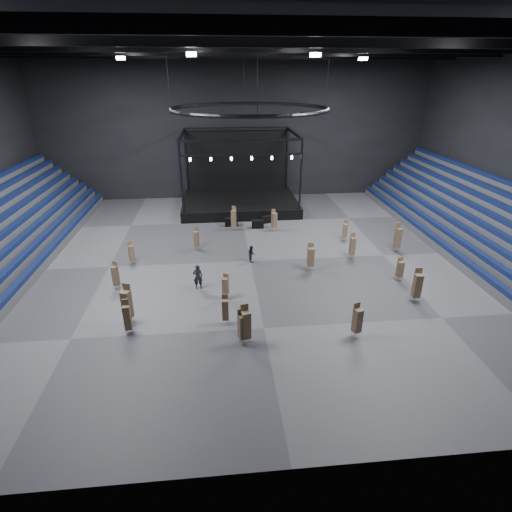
{
  "coord_description": "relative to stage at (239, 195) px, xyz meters",
  "views": [
    {
      "loc": [
        -2.69,
        -32.55,
        15.57
      ],
      "look_at": [
        0.31,
        -2.0,
        1.4
      ],
      "focal_mm": 28.0,
      "sensor_mm": 36.0,
      "label": 1
    }
  ],
  "objects": [
    {
      "name": "roof_girders",
      "position": [
        -0.0,
        -16.24,
        15.75
      ],
      "size": [
        49.0,
        30.35,
        0.7
      ],
      "color": "black",
      "rests_on": "ceiling"
    },
    {
      "name": "chair_stack_15",
      "position": [
        3.18,
        -8.9,
        -0.2
      ],
      "size": [
        0.65,
        0.65,
        2.4
      ],
      "rotation": [
        0.0,
        0.0,
        0.43
      ],
      "color": "silver",
      "rests_on": "floor"
    },
    {
      "name": "wall_front",
      "position": [
        -0.0,
        -37.24,
        7.55
      ],
      "size": [
        50.0,
        0.2,
        18.0
      ],
      "primitive_type": "cube",
      "color": "black",
      "rests_on": "ground"
    },
    {
      "name": "truss_ring",
      "position": [
        -0.0,
        -16.24,
        11.55
      ],
      "size": [
        12.3,
        12.3,
        5.15
      ],
      "color": "black",
      "rests_on": "ceiling"
    },
    {
      "name": "ceiling",
      "position": [
        -0.0,
        -16.24,
        16.55
      ],
      "size": [
        50.0,
        42.0,
        0.2
      ],
      "primitive_type": "cube",
      "color": "black",
      "rests_on": "wall_back"
    },
    {
      "name": "flight_case_left",
      "position": [
        -1.36,
        -6.92,
        -0.99
      ],
      "size": [
        1.38,
        0.69,
        0.92
      ],
      "primitive_type": "cube",
      "rotation": [
        0.0,
        0.0,
        0.0
      ],
      "color": "black",
      "rests_on": "floor"
    },
    {
      "name": "chair_stack_5",
      "position": [
        -1.51,
        -28.22,
        -0.17
      ],
      "size": [
        0.65,
        0.65,
        2.44
      ],
      "rotation": [
        0.0,
        0.0,
        0.32
      ],
      "color": "silver",
      "rests_on": "floor"
    },
    {
      "name": "chair_stack_13",
      "position": [
        -2.52,
        -25.93,
        -0.31
      ],
      "size": [
        0.45,
        0.45,
        2.2
      ],
      "rotation": [
        0.0,
        0.0,
        -0.05
      ],
      "color": "silver",
      "rests_on": "floor"
    },
    {
      "name": "man_center",
      "position": [
        -4.52,
        -20.83,
        -0.42
      ],
      "size": [
        0.76,
        0.52,
        2.05
      ],
      "primitive_type": "imported",
      "rotation": [
        0.0,
        0.0,
        3.17
      ],
      "color": "black",
      "rests_on": "floor"
    },
    {
      "name": "floor",
      "position": [
        -0.0,
        -16.24,
        -1.45
      ],
      "size": [
        50.0,
        50.0,
        0.0
      ],
      "primitive_type": "plane",
      "color": "#505053",
      "rests_on": "ground"
    },
    {
      "name": "chair_stack_14",
      "position": [
        9.28,
        -16.55,
        -0.2
      ],
      "size": [
        0.45,
        0.45,
        2.44
      ],
      "rotation": [
        0.0,
        0.0,
        0.01
      ],
      "color": "silver",
      "rests_on": "floor"
    },
    {
      "name": "wall_back",
      "position": [
        -0.0,
        4.76,
        7.55
      ],
      "size": [
        50.0,
        0.2,
        18.0
      ],
      "primitive_type": "cube",
      "color": "black",
      "rests_on": "ground"
    },
    {
      "name": "chair_stack_4",
      "position": [
        -10.91,
        -20.29,
        -0.26
      ],
      "size": [
        0.53,
        0.53,
        2.34
      ],
      "rotation": [
        0.0,
        0.0,
        -0.35
      ],
      "color": "silver",
      "rests_on": "floor"
    },
    {
      "name": "flight_case_mid",
      "position": [
        1.51,
        -7.86,
        -1.01
      ],
      "size": [
        1.35,
        0.75,
        0.87
      ],
      "primitive_type": "cube",
      "rotation": [
        0.0,
        0.0,
        -0.08
      ],
      "color": "black",
      "rests_on": "floor"
    },
    {
      "name": "stage",
      "position": [
        0.0,
        0.0,
        0.0
      ],
      "size": [
        14.0,
        10.0,
        9.2
      ],
      "color": "black",
      "rests_on": "floor"
    },
    {
      "name": "flight_case_right",
      "position": [
        2.76,
        -6.26,
        -1.06
      ],
      "size": [
        1.31,
        0.94,
        0.79
      ],
      "primitive_type": "cube",
      "rotation": [
        0.0,
        0.0,
        0.33
      ],
      "color": "black",
      "rests_on": "floor"
    },
    {
      "name": "chair_stack_7",
      "position": [
        5.8,
        -28.22,
        -0.18
      ],
      "size": [
        0.62,
        0.62,
        2.45
      ],
      "rotation": [
        0.0,
        0.0,
        0.34
      ],
      "color": "silver",
      "rests_on": "floor"
    },
    {
      "name": "floodlights",
      "position": [
        -0.0,
        -20.24,
        15.15
      ],
      "size": [
        28.6,
        16.6,
        0.25
      ],
      "color": "white",
      "rests_on": "roof_girders"
    },
    {
      "name": "chair_stack_10",
      "position": [
        -10.52,
        -15.76,
        -0.34
      ],
      "size": [
        0.58,
        0.58,
        2.11
      ],
      "rotation": [
        0.0,
        0.0,
        0.4
      ],
      "color": "silver",
      "rests_on": "floor"
    },
    {
      "name": "chair_stack_11",
      "position": [
        9.88,
        -12.33,
        -0.32
      ],
      "size": [
        0.6,
        0.6,
        2.14
      ],
      "rotation": [
        0.0,
        0.0,
        -0.4
      ],
      "color": "silver",
      "rests_on": "floor"
    },
    {
      "name": "chair_stack_2",
      "position": [
        -1.31,
        -28.22,
        -0.03
      ],
      "size": [
        0.65,
        0.65,
        2.76
      ],
      "rotation": [
        0.0,
        0.0,
        0.28
      ],
      "color": "silver",
      "rests_on": "floor"
    },
    {
      "name": "bleachers_right",
      "position": [
        22.94,
        -16.24,
        0.28
      ],
      "size": [
        7.2,
        40.0,
        6.4
      ],
      "color": "#4F4F51",
      "rests_on": "floor"
    },
    {
      "name": "crew_member",
      "position": [
        0.08,
        -16.31,
        -0.69
      ],
      "size": [
        0.73,
        0.85,
        1.51
      ],
      "primitive_type": "imported",
      "rotation": [
        0.0,
        0.0,
        1.8
      ],
      "color": "black",
      "rests_on": "floor"
    },
    {
      "name": "chair_stack_16",
      "position": [
        11.78,
        -21.14,
        -0.38
      ],
      "size": [
        0.49,
        0.49,
        2.03
      ],
      "rotation": [
        0.0,
        0.0,
        0.13
      ],
      "color": "silver",
      "rests_on": "floor"
    },
    {
      "name": "chair_stack_12",
      "position": [
        4.96,
        -18.57,
        -0.14
      ],
      "size": [
        0.56,
        0.56,
        2.47
      ],
      "rotation": [
        0.0,
        0.0,
        -0.02
      ],
      "color": "silver",
      "rests_on": "floor"
    },
    {
      "name": "chair_stack_9",
      "position": [
        -2.41,
        -22.55,
        -0.4
      ],
      "size": [
        0.54,
        0.54,
        1.99
      ],
      "rotation": [
        0.0,
        0.0,
        -0.34
      ],
      "color": "silver",
      "rests_on": "floor"
    },
    {
      "name": "chair_stack_3",
      "position": [
        11.59,
        -24.43,
        -0.05
      ],
      "size": [
        0.59,
        0.59,
        2.7
      ],
      "rotation": [
        0.0,
        0.0,
        -0.08
      ],
      "color": "silver",
      "rests_on": "floor"
    },
    {
      "name": "chair_stack_8",
      "position": [
        -1.12,
        -8.22,
        -0.1
      ],
      "size": [
        0.61,
        0.61,
        2.64
      ],
      "rotation": [
        0.0,
        0.0,
        -0.33
      ],
      "color": "silver",
      "rests_on": "floor"
    },
    {
      "name": "chair_stack_0",
      "position": [
        14.0,
        -15.48,
        -0.01
      ],
      "size": [
        0.62,
        0.62,
        2.84
      ],
      "rotation": [
        0.0,
        0.0,
        0.26
      ],
      "color": "silver",
      "rests_on": "floor"
    },
    {
      "name": "chair_stack_6",
      "position": [
        -4.9,
        -13.21,
        -0.3
      ],
      "size": [
        0.51,
        0.51,
        2.25
      ],
      "rotation": [
        0.0,
        0.0,
        -0.29
      ],
      "color": "silver",
      "rests_on": "floor"
    },
    {
      "name": "chair_stack_1",
      "position": [
        -9.04,
        -25.21,
        0.06
      ],
      "size": [
        0.7,
        0.7,
        2.95
      ],
      "rotation": [
        0.0,
        0.0,
        -0.35
      ],
      "color": "silver",
      "rests_on": "floor"
    },
    {
      "name": "chair_stack_17",
      "position": [
        -8.84,
        -26.45,
        -0.18
      ],
      "size": [
        0.47,
        0.47,
        2.5
      ],
      "rotation": [
        0.0,
        0.0,
        0.09
      ],
      "color": "silver",
      "rests_on": "floor"
    }
  ]
}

